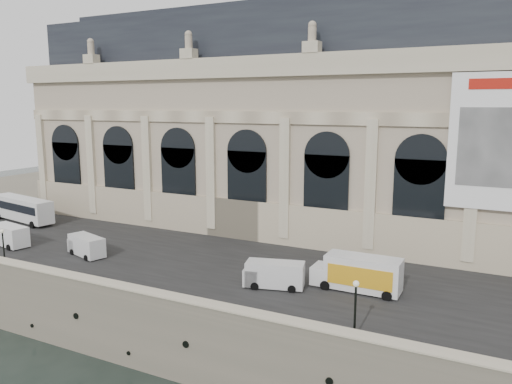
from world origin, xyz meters
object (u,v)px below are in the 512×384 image
Objects in this scene: van_c at (271,274)px; lamp_left at (4,248)px; lamp_right at (355,310)px; bus_left at (23,209)px; van_b at (85,245)px; van_a at (8,235)px; box_truck at (358,273)px.

van_c is 1.49× the size of lamp_left.
lamp_right is (36.93, 0.21, 0.25)m from lamp_left.
lamp_right is at bearing -15.02° from bus_left.
van_b is 1.40× the size of lamp_left.
van_b is 8.05m from lamp_left.
bus_left is 21.27m from van_b.
van_a is 8.11m from lamp_left.
lamp_left is 36.93m from lamp_right.
van_c is at bearing -9.81° from bus_left.
bus_left is 53.71m from lamp_right.
lamp_right reaches higher than lamp_left.
van_c is at bearing 2.86° from van_a.
lamp_left reaches higher than bus_left.
van_c is at bearing 14.01° from lamp_left.
box_truck is at bearing 6.23° from van_b.
bus_left reaches higher than box_truck.
lamp_right is (2.37, -9.41, 0.58)m from box_truck.
van_c is at bearing 1.12° from van_b.
lamp_left is at bearing -39.50° from van_a.
lamp_left is 0.89× the size of lamp_right.
van_a is 43.46m from lamp_right.
box_truck reaches higher than van_c.
van_b is at bearing -178.88° from van_c.
lamp_right reaches higher than van_a.
lamp_left reaches higher than box_truck.
bus_left is at bearing 134.09° from van_a.
lamp_right is at bearing -34.52° from van_c.
van_c is (42.27, -7.31, -0.74)m from bus_left.
van_a is 41.05m from box_truck.
lamp_left is (14.95, -14.13, -0.04)m from bus_left.
van_c reaches higher than van_b.
van_a reaches higher than van_b.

